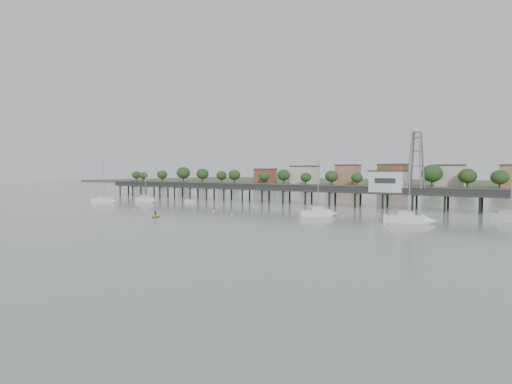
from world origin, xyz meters
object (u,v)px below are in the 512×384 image
sailboat_b (147,200)px  sailboat_d (414,219)px  white_tender (190,202)px  lattice_tower (416,163)px  sailboat_a (106,201)px  yellow_dinghy (155,217)px  sailboat_c (321,213)px  pier (297,190)px

sailboat_b → sailboat_d: 76.09m
sailboat_b → white_tender: (11.61, 5.33, -0.27)m
lattice_tower → sailboat_a: lattice_tower is taller
sailboat_d → yellow_dinghy: bearing=-164.2°
sailboat_a → sailboat_c: bearing=-15.1°
sailboat_b → lattice_tower: bearing=14.4°
sailboat_b → yellow_dinghy: sailboat_b is taller
white_tender → sailboat_a: bearing=-149.2°
yellow_dinghy → white_tender: bearing=117.8°
pier → sailboat_b: sailboat_b is taller
sailboat_c → lattice_tower: bearing=15.6°
yellow_dinghy → sailboat_b: bearing=136.1°
lattice_tower → sailboat_d: size_ratio=1.16×
pier → sailboat_c: sailboat_c is taller
lattice_tower → sailboat_d: lattice_tower is taller
sailboat_a → yellow_dinghy: sailboat_a is taller
pier → yellow_dinghy: 46.20m
pier → sailboat_d: 45.86m
white_tender → sailboat_c: bearing=-17.1°
lattice_tower → sailboat_b: (-69.71, -19.75, -10.45)m
sailboat_a → sailboat_d: 83.71m
sailboat_b → sailboat_a: bearing=-135.5°
sailboat_a → yellow_dinghy: 42.91m
pier → sailboat_a: size_ratio=12.34×
pier → yellow_dinghy: pier is taller
sailboat_a → sailboat_b: (7.86, 8.11, 0.00)m
sailboat_a → sailboat_b: bearing=28.6°
sailboat_d → white_tender: size_ratio=4.15×
sailboat_a → yellow_dinghy: (39.10, -17.66, -0.65)m
sailboat_b → yellow_dinghy: 40.50m
sailboat_c → sailboat_d: (18.30, -0.73, -0.01)m
lattice_tower → yellow_dinghy: lattice_tower is taller
lattice_tower → sailboat_b: 73.20m
pier → sailboat_c: (19.32, -25.30, -3.15)m
sailboat_d → white_tender: bearing=162.0°
lattice_tower → white_tender: (-58.10, -14.41, -10.72)m
lattice_tower → sailboat_c: 29.96m
lattice_tower → yellow_dinghy: bearing=-130.2°
sailboat_c → yellow_dinghy: size_ratio=5.33×
sailboat_d → white_tender: (-64.22, 11.62, -0.26)m
sailboat_c → white_tender: size_ratio=3.83×
sailboat_b → yellow_dinghy: bearing=-40.9°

